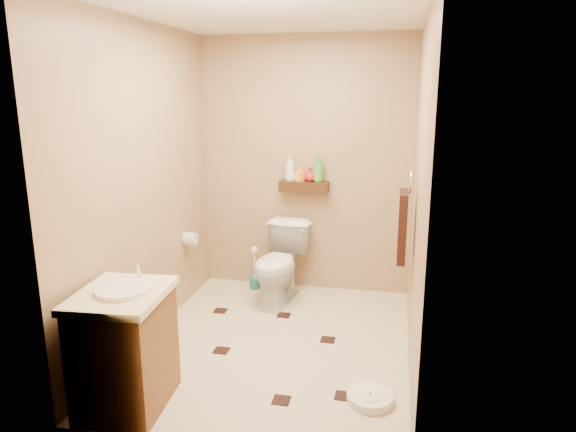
# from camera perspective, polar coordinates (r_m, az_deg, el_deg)

# --- Properties ---
(ground) EXTENTS (2.50, 2.50, 0.00)m
(ground) POSITION_cam_1_polar(r_m,az_deg,el_deg) (4.06, -1.43, -14.00)
(ground) COLOR beige
(ground) RESTS_ON ground
(wall_back) EXTENTS (2.00, 0.04, 2.40)m
(wall_back) POSITION_cam_1_polar(r_m,az_deg,el_deg) (4.87, 1.96, 5.54)
(wall_back) COLOR #A1785C
(wall_back) RESTS_ON ground
(wall_front) EXTENTS (2.00, 0.04, 2.40)m
(wall_front) POSITION_cam_1_polar(r_m,az_deg,el_deg) (2.50, -8.36, -2.36)
(wall_front) COLOR #A1785C
(wall_front) RESTS_ON ground
(wall_left) EXTENTS (0.04, 2.50, 2.40)m
(wall_left) POSITION_cam_1_polar(r_m,az_deg,el_deg) (4.02, -15.56, 3.33)
(wall_left) COLOR #A1785C
(wall_left) RESTS_ON ground
(wall_right) EXTENTS (0.04, 2.50, 2.40)m
(wall_right) POSITION_cam_1_polar(r_m,az_deg,el_deg) (3.57, 14.28, 2.15)
(wall_right) COLOR #A1785C
(wall_right) RESTS_ON ground
(ceiling) EXTENTS (2.00, 2.50, 0.02)m
(ceiling) POSITION_cam_1_polar(r_m,az_deg,el_deg) (3.64, -1.67, 21.78)
(ceiling) COLOR silver
(ceiling) RESTS_ON wall_back
(wall_shelf) EXTENTS (0.46, 0.14, 0.10)m
(wall_shelf) POSITION_cam_1_polar(r_m,az_deg,el_deg) (4.82, 1.77, 3.29)
(wall_shelf) COLOR #3D2310
(wall_shelf) RESTS_ON wall_back
(floor_accents) EXTENTS (1.32, 1.34, 0.01)m
(floor_accents) POSITION_cam_1_polar(r_m,az_deg,el_deg) (4.00, -1.26, -14.38)
(floor_accents) COLOR black
(floor_accents) RESTS_ON ground
(toilet) EXTENTS (0.49, 0.75, 0.71)m
(toilet) POSITION_cam_1_polar(r_m,az_deg,el_deg) (4.70, -0.96, -5.34)
(toilet) COLOR white
(toilet) RESTS_ON ground
(vanity) EXTENTS (0.55, 0.65, 0.86)m
(vanity) POSITION_cam_1_polar(r_m,az_deg,el_deg) (3.34, -17.64, -13.74)
(vanity) COLOR brown
(vanity) RESTS_ON ground
(bathroom_scale) EXTENTS (0.31, 0.31, 0.06)m
(bathroom_scale) POSITION_cam_1_polar(r_m,az_deg,el_deg) (3.43, 9.09, -19.33)
(bathroom_scale) COLOR white
(bathroom_scale) RESTS_ON ground
(toilet_brush) EXTENTS (0.10, 0.10, 0.43)m
(toilet_brush) POSITION_cam_1_polar(r_m,az_deg,el_deg) (5.06, -3.72, -6.44)
(toilet_brush) COLOR #1B6D6C
(toilet_brush) RESTS_ON ground
(towel_ring) EXTENTS (0.12, 0.30, 0.76)m
(towel_ring) POSITION_cam_1_polar(r_m,az_deg,el_deg) (3.86, 12.67, -0.77)
(towel_ring) COLOR silver
(towel_ring) RESTS_ON wall_right
(toilet_paper) EXTENTS (0.12, 0.11, 0.12)m
(toilet_paper) POSITION_cam_1_polar(r_m,az_deg,el_deg) (4.70, -10.81, -2.48)
(toilet_paper) COLOR white
(toilet_paper) RESTS_ON wall_left
(bottle_a) EXTENTS (0.12, 0.12, 0.24)m
(bottle_a) POSITION_cam_1_polar(r_m,az_deg,el_deg) (4.82, 0.24, 5.37)
(bottle_a) COLOR silver
(bottle_a) RESTS_ON wall_shelf
(bottle_b) EXTENTS (0.10, 0.10, 0.15)m
(bottle_b) POSITION_cam_1_polar(r_m,az_deg,el_deg) (4.81, 1.30, 4.79)
(bottle_b) COLOR gold
(bottle_b) RESTS_ON wall_shelf
(bottle_c) EXTENTS (0.12, 0.12, 0.14)m
(bottle_c) POSITION_cam_1_polar(r_m,az_deg,el_deg) (4.79, 2.48, 4.65)
(bottle_c) COLOR red
(bottle_c) RESTS_ON wall_shelf
(bottle_d) EXTENTS (0.13, 0.13, 0.25)m
(bottle_d) POSITION_cam_1_polar(r_m,az_deg,el_deg) (4.77, 3.39, 5.30)
(bottle_d) COLOR green
(bottle_d) RESTS_ON wall_shelf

